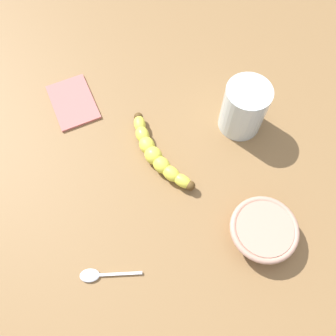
{
  "coord_description": "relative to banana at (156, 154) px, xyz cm",
  "views": [
    {
      "loc": [
        27.36,
        -3.49,
        66.85
      ],
      "look_at": [
        -1.15,
        -1.78,
        5.0
      ],
      "focal_mm": 36.47,
      "sensor_mm": 36.0,
      "label": 1
    }
  ],
  "objects": [
    {
      "name": "ceramic_bowl",
      "position": [
        17.37,
        18.7,
        0.89
      ],
      "size": [
        12.47,
        12.47,
        4.4
      ],
      "color": "tan",
      "rests_on": "wooden_tabletop"
    },
    {
      "name": "teaspoon",
      "position": [
        23.07,
        -12.33,
        -1.36
      ],
      "size": [
        2.43,
        11.21,
        0.8
      ],
      "rotation": [
        0.0,
        0.0,
        4.7
      ],
      "color": "silver",
      "rests_on": "wooden_tabletop"
    },
    {
      "name": "folded_napkin",
      "position": [
        -14.98,
        -18.2,
        -1.46
      ],
      "size": [
        15.45,
        13.08,
        0.6
      ],
      "primitive_type": "cube",
      "rotation": [
        0.0,
        0.0,
        0.36
      ],
      "color": "#BC6660",
      "rests_on": "wooden_tabletop"
    },
    {
      "name": "smoothie_glass",
      "position": [
        -7.33,
        18.4,
        3.56
      ],
      "size": [
        9.13,
        9.13,
        11.46
      ],
      "color": "silver",
      "rests_on": "wooden_tabletop"
    },
    {
      "name": "banana",
      "position": [
        0.0,
        0.0,
        0.0
      ],
      "size": [
        18.63,
        12.01,
        3.51
      ],
      "rotation": [
        0.0,
        0.0,
        0.53
      ],
      "color": "#DED744",
      "rests_on": "wooden_tabletop"
    },
    {
      "name": "wooden_tabletop",
      "position": [
        4.62,
        3.98,
        -3.26
      ],
      "size": [
        120.0,
        120.0,
        3.0
      ],
      "primitive_type": "cube",
      "color": "brown",
      "rests_on": "ground"
    }
  ]
}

